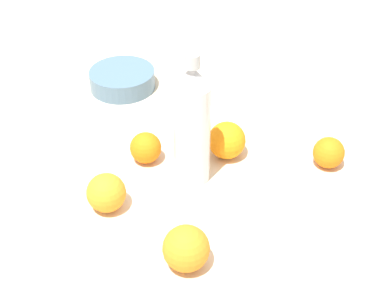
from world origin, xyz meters
TOP-DOWN VIEW (x-y plane):
  - ground_plane at (0.00, 0.00)m, footprint 2.40×2.40m
  - water_bottle at (-0.05, 0.03)m, footprint 0.07×0.07m
  - orange_0 at (-0.11, 0.11)m, footprint 0.06×0.06m
  - orange_1 at (0.22, -0.03)m, footprint 0.06×0.06m
  - orange_2 at (-0.14, -0.17)m, footprint 0.08×0.08m
  - orange_3 at (0.04, 0.07)m, footprint 0.08×0.08m
  - orange_4 at (-0.22, 0.01)m, footprint 0.07×0.07m
  - ceramic_bowl at (-0.08, 0.40)m, footprint 0.16×0.16m

SIDE VIEW (x-z plane):
  - ground_plane at x=0.00m, z-range 0.00..0.00m
  - ceramic_bowl at x=-0.08m, z-range 0.00..0.04m
  - orange_1 at x=0.22m, z-range 0.00..0.06m
  - orange_0 at x=-0.11m, z-range 0.00..0.06m
  - orange_4 at x=-0.22m, z-range 0.00..0.07m
  - orange_3 at x=0.04m, z-range 0.00..0.08m
  - orange_2 at x=-0.14m, z-range 0.00..0.08m
  - water_bottle at x=-0.05m, z-range -0.01..0.26m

